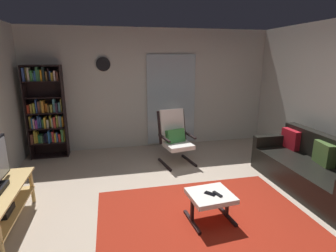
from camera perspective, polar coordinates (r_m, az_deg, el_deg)
ground_plane at (r=3.69m, az=4.56°, el=-18.12°), size 7.02×7.02×0.00m
wall_back at (r=5.98m, az=-3.43°, el=7.91°), size 5.60×0.06×2.60m
glass_door_panel at (r=6.03m, az=0.71°, el=5.59°), size 1.10×0.01×2.00m
area_rug at (r=3.53m, az=8.44°, el=-19.82°), size 2.67×2.13×0.01m
bookshelf_near_tv at (r=5.83m, az=-24.68°, el=2.90°), size 0.71×0.30×1.85m
leather_sofa at (r=4.73m, az=28.59°, el=-8.28°), size 0.83×1.99×0.81m
lounge_armchair at (r=5.09m, az=1.50°, el=-2.05°), size 0.67×0.74×1.02m
ottoman at (r=3.43m, az=9.10°, el=-15.08°), size 0.56×0.52×0.37m
tv_remote at (r=3.38m, az=10.57°, el=-14.18°), size 0.08×0.15×0.02m
cell_phone at (r=3.39m, az=9.02°, el=-14.14°), size 0.14×0.15×0.01m
wall_clock at (r=5.79m, az=-13.74°, el=12.78°), size 0.29×0.03×0.29m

